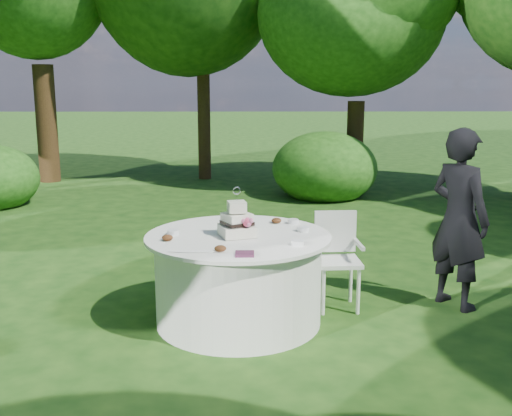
# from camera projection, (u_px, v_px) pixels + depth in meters

# --- Properties ---
(ground) EXTENTS (80.00, 80.00, 0.00)m
(ground) POSITION_uv_depth(u_px,v_px,m) (239.00, 321.00, 5.16)
(ground) COLOR #14380F
(ground) RESTS_ON ground
(napkins) EXTENTS (0.14, 0.14, 0.02)m
(napkins) POSITION_uv_depth(u_px,v_px,m) (245.00, 254.00, 4.42)
(napkins) COLOR #491F39
(napkins) RESTS_ON table
(feather_plume) EXTENTS (0.48, 0.07, 0.01)m
(feather_plume) POSITION_uv_depth(u_px,v_px,m) (199.00, 251.00, 4.50)
(feather_plume) COLOR white
(feather_plume) RESTS_ON table
(guest) EXTENTS (0.65, 0.72, 1.64)m
(guest) POSITION_uv_depth(u_px,v_px,m) (459.00, 219.00, 5.37)
(guest) COLOR black
(guest) RESTS_ON ground
(table) EXTENTS (1.56, 1.56, 0.77)m
(table) POSITION_uv_depth(u_px,v_px,m) (238.00, 278.00, 5.08)
(table) COLOR white
(table) RESTS_ON ground
(cake) EXTENTS (0.34, 0.34, 0.41)m
(cake) POSITION_uv_depth(u_px,v_px,m) (237.00, 223.00, 4.94)
(cake) COLOR white
(cake) RESTS_ON table
(chair) EXTENTS (0.42, 0.40, 0.87)m
(chair) POSITION_uv_depth(u_px,v_px,m) (337.00, 252.00, 5.44)
(chair) COLOR white
(chair) RESTS_ON ground
(votives) EXTENTS (1.20, 0.85, 0.04)m
(votives) POSITION_uv_depth(u_px,v_px,m) (267.00, 231.00, 5.05)
(votives) COLOR white
(votives) RESTS_ON table
(petal_cups) EXTENTS (1.00, 1.03, 0.05)m
(petal_cups) POSITION_uv_depth(u_px,v_px,m) (224.00, 235.00, 4.92)
(petal_cups) COLOR #562D16
(petal_cups) RESTS_ON table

